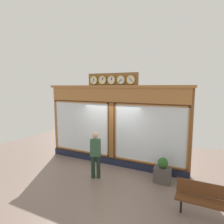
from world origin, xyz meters
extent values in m
plane|color=#7A665B|center=(0.00, 2.80, 0.00)|extent=(14.00, 14.00, 0.00)
cube|color=brown|center=(0.00, -0.15, 1.62)|extent=(6.17, 0.30, 3.24)
cube|color=#191E33|center=(0.00, 0.02, 0.14)|extent=(6.17, 0.08, 0.28)
cube|color=#A56936|center=(0.00, 0.04, 2.96)|extent=(6.05, 0.08, 0.57)
cube|color=#A56936|center=(0.00, 0.02, 3.29)|extent=(6.30, 0.20, 0.10)
cube|color=silver|center=(-1.57, 0.01, 1.49)|extent=(2.74, 0.02, 2.18)
cube|color=#A56936|center=(-1.57, 0.04, 2.60)|extent=(2.84, 0.04, 0.05)
cube|color=#A56936|center=(-1.57, 0.04, 0.37)|extent=(2.84, 0.04, 0.05)
cube|color=#A56936|center=(-2.96, 0.04, 1.49)|extent=(0.05, 0.04, 2.28)
cube|color=#A56936|center=(-0.18, 0.04, 1.49)|extent=(0.05, 0.04, 2.28)
cube|color=silver|center=(1.57, 0.01, 1.49)|extent=(2.74, 0.02, 2.18)
cube|color=#A56936|center=(1.57, 0.04, 2.60)|extent=(2.84, 0.04, 0.05)
cube|color=#A56936|center=(1.57, 0.04, 0.37)|extent=(2.84, 0.04, 0.05)
cube|color=#A56936|center=(2.96, 0.04, 1.49)|extent=(0.05, 0.04, 2.28)
cube|color=#A56936|center=(0.18, 0.04, 1.49)|extent=(0.05, 0.04, 2.28)
cube|color=brown|center=(0.00, 0.03, 1.49)|extent=(0.20, 0.10, 2.28)
cube|color=brown|center=(0.00, -0.02, 3.55)|extent=(2.20, 0.06, 0.56)
cylinder|color=silver|center=(-0.82, 0.06, 3.55)|extent=(0.29, 0.02, 0.29)
torus|color=gold|center=(-0.82, 0.06, 3.55)|extent=(0.36, 0.04, 0.36)
cube|color=black|center=(-0.80, 0.07, 3.58)|extent=(0.06, 0.01, 0.07)
cube|color=black|center=(-0.86, 0.07, 3.51)|extent=(0.10, 0.01, 0.09)
sphere|color=black|center=(-0.82, 0.08, 3.55)|extent=(0.02, 0.02, 0.02)
cylinder|color=silver|center=(-0.41, 0.06, 3.55)|extent=(0.29, 0.02, 0.29)
torus|color=gold|center=(-0.41, 0.06, 3.55)|extent=(0.35, 0.03, 0.35)
cube|color=black|center=(-0.45, 0.07, 3.55)|extent=(0.08, 0.01, 0.03)
cube|color=black|center=(-0.37, 0.07, 3.51)|extent=(0.09, 0.01, 0.10)
sphere|color=black|center=(-0.41, 0.08, 3.55)|extent=(0.02, 0.02, 0.02)
cylinder|color=silver|center=(0.00, 0.06, 3.55)|extent=(0.29, 0.02, 0.29)
torus|color=gold|center=(0.00, 0.06, 3.55)|extent=(0.35, 0.04, 0.35)
cube|color=black|center=(-0.02, 0.07, 3.59)|extent=(0.05, 0.01, 0.08)
cube|color=black|center=(-0.01, 0.07, 3.61)|extent=(0.03, 0.01, 0.12)
sphere|color=black|center=(0.00, 0.08, 3.55)|extent=(0.02, 0.02, 0.02)
cylinder|color=silver|center=(0.41, 0.06, 3.55)|extent=(0.29, 0.02, 0.29)
torus|color=gold|center=(0.41, 0.06, 3.55)|extent=(0.36, 0.05, 0.36)
cube|color=black|center=(0.41, 0.07, 3.59)|extent=(0.02, 0.01, 0.08)
cube|color=black|center=(0.39, 0.07, 3.61)|extent=(0.06, 0.01, 0.12)
sphere|color=black|center=(0.41, 0.08, 3.55)|extent=(0.02, 0.02, 0.02)
cylinder|color=silver|center=(0.82, 0.06, 3.55)|extent=(0.29, 0.02, 0.29)
torus|color=gold|center=(0.82, 0.06, 3.55)|extent=(0.35, 0.04, 0.35)
cube|color=black|center=(0.82, 0.07, 3.59)|extent=(0.03, 0.01, 0.08)
cube|color=black|center=(0.84, 0.07, 3.50)|extent=(0.06, 0.01, 0.12)
sphere|color=black|center=(0.82, 0.08, 3.55)|extent=(0.02, 0.02, 0.02)
cylinder|color=#1C2F21|center=(0.10, 1.36, 0.41)|extent=(0.14, 0.14, 0.82)
cylinder|color=#1C2F21|center=(-0.08, 1.28, 0.41)|extent=(0.14, 0.14, 0.82)
cube|color=#33563D|center=(0.01, 1.32, 1.13)|extent=(0.42, 0.34, 0.62)
sphere|color=tan|center=(0.01, 1.32, 1.58)|extent=(0.22, 0.22, 0.22)
cube|color=#4C4742|center=(-2.24, 0.63, 0.27)|extent=(0.56, 0.36, 0.54)
sphere|color=#285623|center=(-2.24, 0.63, 0.72)|extent=(0.35, 0.35, 0.35)
cube|color=#5B3319|center=(-3.57, 2.02, 0.45)|extent=(1.40, 0.40, 0.06)
cube|color=#5B3319|center=(-3.57, 1.85, 0.69)|extent=(1.40, 0.04, 0.36)
cylinder|color=black|center=(-3.02, 2.02, 0.23)|extent=(0.06, 0.06, 0.45)
camera|label=1|loc=(-3.48, 7.07, 3.30)|focal=31.10mm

